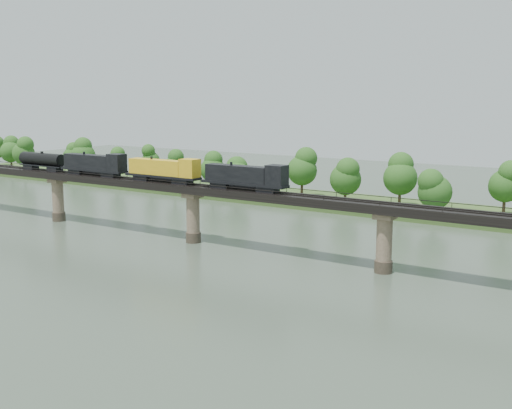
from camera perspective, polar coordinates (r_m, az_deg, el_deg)
The scene contains 6 objects.
ground at distance 107.22m, azimuth -15.76°, elevation -6.27°, with size 400.00×400.00×0.00m, color #354334.
far_bank at distance 173.30m, azimuth 5.91°, elevation 0.34°, with size 300.00×24.00×1.60m, color #304C1E.
bridge at distance 126.96m, azimuth -5.62°, elevation -0.95°, with size 236.00×30.00×11.50m.
bridge_superstructure at distance 125.95m, azimuth -5.67°, elevation 1.88°, with size 220.00×4.90×0.75m.
far_treeline at distance 172.24m, azimuth 2.84°, elevation 3.02°, with size 289.06×17.54×13.60m.
freight_train at distance 135.06m, azimuth -10.39°, elevation 3.20°, with size 73.16×2.85×5.04m.
Camera 1 is at (78.75, -66.81, 28.82)m, focal length 45.00 mm.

